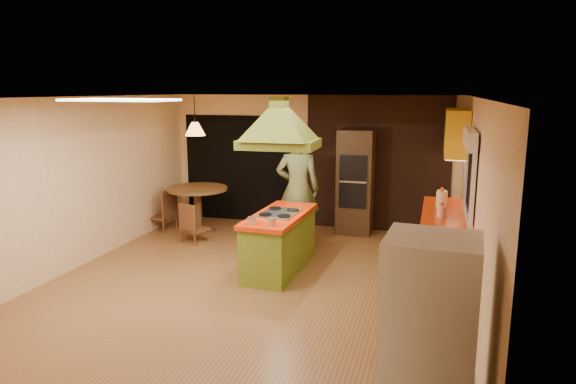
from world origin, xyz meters
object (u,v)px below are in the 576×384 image
(canister_large, at_px, (442,199))
(dining_table, at_px, (198,200))
(wall_oven, at_px, (355,182))
(refrigerator, at_px, (428,342))
(man, at_px, (298,189))
(kitchen_island, at_px, (279,242))

(canister_large, bearing_deg, dining_table, 169.25)
(wall_oven, height_order, canister_large, wall_oven)
(wall_oven, bearing_deg, canister_large, -45.99)
(refrigerator, xyz_separation_m, dining_table, (-4.22, 4.84, -0.21))
(dining_table, bearing_deg, man, -11.13)
(kitchen_island, height_order, wall_oven, wall_oven)
(wall_oven, distance_m, canister_large, 2.15)
(kitchen_island, relative_size, canister_large, 7.36)
(wall_oven, bearing_deg, kitchen_island, -107.91)
(man, distance_m, refrigerator, 4.95)
(man, xyz_separation_m, wall_oven, (0.78, 1.12, -0.04))
(man, xyz_separation_m, refrigerator, (2.19, -4.44, -0.19))
(kitchen_island, relative_size, dining_table, 1.54)
(kitchen_island, height_order, dining_table, kitchen_island)
(man, bearing_deg, dining_table, -21.87)
(man, distance_m, wall_oven, 1.37)
(refrigerator, bearing_deg, canister_large, 92.62)
(man, height_order, refrigerator, man)
(refrigerator, relative_size, canister_large, 6.86)
(kitchen_island, height_order, canister_large, canister_large)
(refrigerator, xyz_separation_m, wall_oven, (-1.41, 5.55, 0.15))
(kitchen_island, bearing_deg, canister_large, 21.35)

